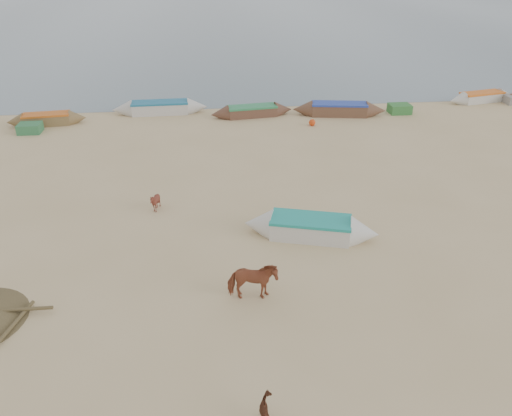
{
  "coord_description": "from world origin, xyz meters",
  "views": [
    {
      "loc": [
        -2.02,
        -14.26,
        10.63
      ],
      "look_at": [
        0.0,
        4.0,
        1.0
      ],
      "focal_mm": 35.0,
      "sensor_mm": 36.0,
      "label": 1
    }
  ],
  "objects_px": {
    "cow_adult": "(252,281)",
    "calf_front": "(155,202)",
    "calf_right": "(268,412)",
    "near_canoe": "(310,228)"
  },
  "relations": [
    {
      "from": "calf_front",
      "to": "near_canoe",
      "type": "distance_m",
      "value": 7.16
    },
    {
      "from": "calf_right",
      "to": "near_canoe",
      "type": "xyz_separation_m",
      "value": [
        2.92,
        8.83,
        0.07
      ]
    },
    {
      "from": "cow_adult",
      "to": "calf_front",
      "type": "xyz_separation_m",
      "value": [
        -3.7,
        6.85,
        -0.26
      ]
    },
    {
      "from": "calf_right",
      "to": "near_canoe",
      "type": "distance_m",
      "value": 9.3
    },
    {
      "from": "cow_adult",
      "to": "calf_right",
      "type": "bearing_deg",
      "value": -177.4
    },
    {
      "from": "cow_adult",
      "to": "calf_right",
      "type": "height_order",
      "value": "cow_adult"
    },
    {
      "from": "cow_adult",
      "to": "near_canoe",
      "type": "relative_size",
      "value": 0.31
    },
    {
      "from": "cow_adult",
      "to": "calf_front",
      "type": "bearing_deg",
      "value": 32.38
    },
    {
      "from": "calf_right",
      "to": "near_canoe",
      "type": "height_order",
      "value": "near_canoe"
    },
    {
      "from": "cow_adult",
      "to": "calf_front",
      "type": "distance_m",
      "value": 7.79
    }
  ]
}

